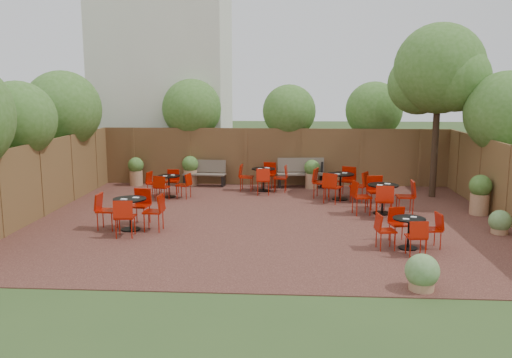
{
  "coord_description": "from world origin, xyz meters",
  "views": [
    {
      "loc": [
        0.55,
        -13.39,
        3.43
      ],
      "look_at": [
        -0.35,
        0.5,
        1.0
      ],
      "focal_mm": 37.32,
      "sensor_mm": 36.0,
      "label": 1
    }
  ],
  "objects": [
    {
      "name": "park_bench_right",
      "position": [
        0.92,
        4.63,
        0.53
      ],
      "size": [
        1.65,
        0.69,
        0.99
      ],
      "rotation": [
        0.0,
        0.0,
        0.11
      ],
      "color": "brown",
      "rests_on": "courtyard_paving"
    },
    {
      "name": "overhang_foliage",
      "position": [
        -2.35,
        2.04,
        2.69
      ],
      "size": [
        15.81,
        10.64,
        2.67
      ],
      "color": "#3A6520",
      "rests_on": "ground"
    },
    {
      "name": "bistro_tables",
      "position": [
        0.37,
        1.19,
        0.46
      ],
      "size": [
        7.95,
        7.58,
        0.93
      ],
      "color": "black",
      "rests_on": "courtyard_paving"
    },
    {
      "name": "courtyard_paving",
      "position": [
        0.0,
        0.0,
        0.01
      ],
      "size": [
        12.0,
        10.0,
        0.02
      ],
      "primitive_type": "cube",
      "color": "#3E2019",
      "rests_on": "ground"
    },
    {
      "name": "fence_back",
      "position": [
        0.0,
        5.0,
        1.0
      ],
      "size": [
        12.0,
        0.08,
        2.0
      ],
      "primitive_type": "cube",
      "color": "brown",
      "rests_on": "ground"
    },
    {
      "name": "planters",
      "position": [
        0.14,
        3.48,
        0.57
      ],
      "size": [
        11.01,
        4.33,
        1.08
      ],
      "color": "#9F724F",
      "rests_on": "courtyard_paving"
    },
    {
      "name": "courtyard_tree",
      "position": [
        5.0,
        3.24,
        3.79
      ],
      "size": [
        2.84,
        2.75,
        5.3
      ],
      "rotation": [
        0.0,
        0.0,
        0.36
      ],
      "color": "black",
      "rests_on": "courtyard_paving"
    },
    {
      "name": "low_shrubs",
      "position": [
        4.41,
        -3.7,
        0.32
      ],
      "size": [
        3.22,
        4.23,
        0.65
      ],
      "color": "#9F724F",
      "rests_on": "courtyard_paving"
    },
    {
      "name": "ground",
      "position": [
        0.0,
        0.0,
        0.0
      ],
      "size": [
        80.0,
        80.0,
        0.0
      ],
      "primitive_type": "plane",
      "color": "#354F23",
      "rests_on": "ground"
    },
    {
      "name": "park_bench_left",
      "position": [
        -2.4,
        4.62,
        0.48
      ],
      "size": [
        1.49,
        0.59,
        0.9
      ],
      "rotation": [
        0.0,
        0.0,
        -0.09
      ],
      "color": "brown",
      "rests_on": "courtyard_paving"
    },
    {
      "name": "neighbour_building",
      "position": [
        -4.5,
        8.0,
        4.0
      ],
      "size": [
        5.0,
        4.0,
        8.0
      ],
      "primitive_type": "cube",
      "color": "silver",
      "rests_on": "ground"
    },
    {
      "name": "fence_right",
      "position": [
        6.0,
        0.0,
        1.0
      ],
      "size": [
        0.08,
        10.0,
        2.0
      ],
      "primitive_type": "cube",
      "color": "brown",
      "rests_on": "ground"
    },
    {
      "name": "fence_left",
      "position": [
        -6.0,
        0.0,
        1.0
      ],
      "size": [
        0.08,
        10.0,
        2.0
      ],
      "primitive_type": "cube",
      "color": "brown",
      "rests_on": "ground"
    }
  ]
}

